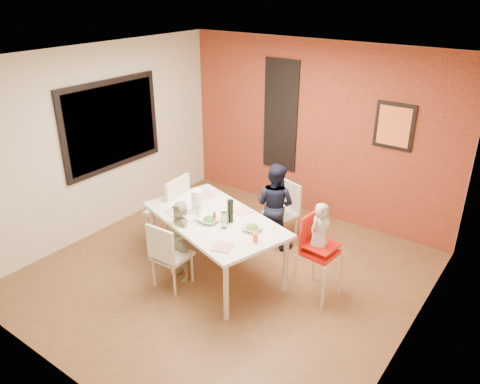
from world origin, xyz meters
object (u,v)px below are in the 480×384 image
Objects in this scene: chair_near at (167,253)px; chair_far at (285,208)px; child_near at (180,242)px; dining_table at (215,223)px; wine_bottle at (230,211)px; high_chair at (317,248)px; chair_left at (172,207)px; paper_towel_roll at (197,201)px; child_far at (275,205)px; toddler at (320,227)px.

chair_near is 1.94m from chair_far.
child_near is (-0.00, 0.24, 0.04)m from chair_near.
dining_table is 0.31m from wine_bottle.
high_chair is at bearing 44.68° from child_near.
chair_left is at bearing -52.22° from chair_near.
chair_left is at bearing 163.39° from paper_towel_roll.
child_far is 4.11× the size of paper_towel_roll.
high_chair is 1.11m from wine_bottle.
chair_far is 0.81× the size of child_near.
paper_towel_roll is (-0.03, 0.37, 0.40)m from child_near.
chair_left is 3.48× the size of paper_towel_roll.
dining_table is 1.07m from child_far.
chair_far is 1.44m from toddler.
chair_near is 1.02× the size of chair_far.
dining_table is 0.95m from chair_left.
toddler reaches higher than chair_far.
chair_near is 1.05m from chair_left.
chair_far is 0.83× the size of chair_left.
chair_near is 1.84m from toddler.
chair_far is at bearing 91.83° from child_near.
chair_near is at bearing -70.26° from child_near.
child_far reaches higher than paper_towel_roll.
chair_near is at bearing -87.94° from chair_far.
child_far reaches higher than toddler.
toddler reaches higher than wine_bottle.
dining_table is 2.04× the size of high_chair.
chair_far is 1.36m from high_chair.
wine_bottle is (-0.04, -1.23, 0.44)m from chair_far.
wine_bottle is at bearing -128.08° from chair_near.
child_far is at bearing -78.51° from chair_far.
dining_table is 2.39× the size of chair_near.
child_near is 1.77× the size of toddler.
child_near is at bearing 121.23° from high_chair.
chair_far is 1.72m from child_near.
child_far reaches higher than dining_table.
paper_towel_roll is at bearing -179.78° from dining_table.
high_chair is at bearing 101.65° from toddler.
toddler is at bearing 145.40° from child_far.
chair_left is (-0.92, 0.19, -0.13)m from dining_table.
child_far is at bearing 89.01° from wine_bottle.
child_far is (0.48, 1.65, 0.12)m from chair_near.
wine_bottle is at bearing 88.21° from child_far.
dining_table is 1.32m from chair_far.
chair_left is 0.76m from paper_towel_roll.
dining_table is 1.71× the size of child_far.
dining_table is 7.01× the size of paper_towel_roll.
wine_bottle reaches higher than child_near.
toddler is (0.03, -0.00, 0.29)m from high_chair.
chair_far is at bearing 127.72° from chair_left.
chair_far is 1.45m from paper_towel_roll.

